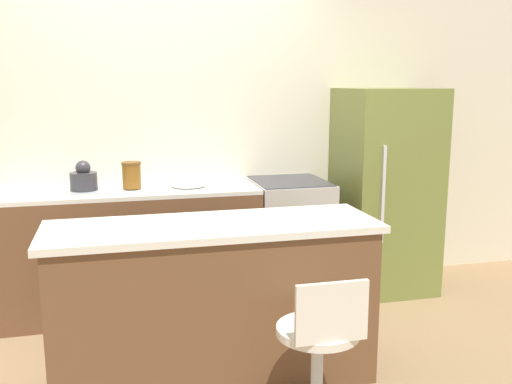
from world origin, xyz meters
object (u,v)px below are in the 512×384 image
at_px(refrigerator, 385,191).
at_px(mixing_bowl, 188,180).
at_px(oven_range, 289,238).
at_px(kettle, 84,179).
at_px(stool_chair, 319,357).

bearing_deg(refrigerator, mixing_bowl, -179.85).
bearing_deg(oven_range, kettle, -178.89).
bearing_deg(oven_range, mixing_bowl, -177.85).
distance_m(refrigerator, mixing_bowl, 1.62).
distance_m(kettle, mixing_bowl, 0.75).
bearing_deg(kettle, oven_range, 1.11).
bearing_deg(stool_chair, refrigerator, 55.68).
distance_m(stool_chair, mixing_bowl, 1.92).
bearing_deg(mixing_bowl, refrigerator, 0.15).
bearing_deg(kettle, stool_chair, -57.49).
xyz_separation_m(refrigerator, kettle, (-2.35, -0.00, 0.20)).
xyz_separation_m(stool_chair, mixing_bowl, (-0.39, 1.78, 0.59)).
relative_size(oven_range, kettle, 4.37).
height_order(stool_chair, mixing_bowl, mixing_bowl).
distance_m(oven_range, refrigerator, 0.88).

